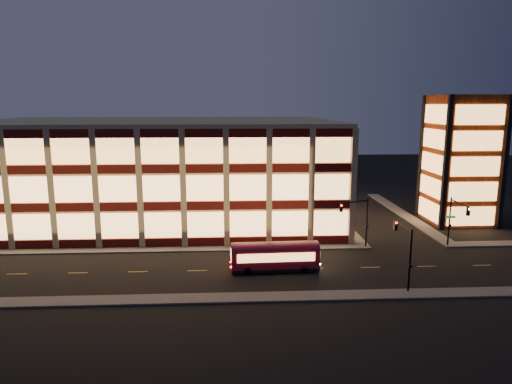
{
  "coord_description": "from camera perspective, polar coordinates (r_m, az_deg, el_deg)",
  "views": [
    {
      "loc": [
        7.7,
        -50.52,
        16.81
      ],
      "look_at": [
        10.78,
        8.0,
        5.43
      ],
      "focal_mm": 32.0,
      "sensor_mm": 36.0,
      "label": 1
    }
  ],
  "objects": [
    {
      "name": "sidewalk_tower_south",
      "position": [
        63.07,
        28.09,
        -5.73
      ],
      "size": [
        14.0,
        2.0,
        0.15
      ],
      "primitive_type": "cube",
      "color": "#514F4C",
      "rests_on": "ground"
    },
    {
      "name": "sidewalk_tower_west",
      "position": [
        74.37,
        17.8,
        -2.55
      ],
      "size": [
        2.0,
        30.0,
        0.15
      ],
      "primitive_type": "cube",
      "color": "#514F4C",
      "rests_on": "ground"
    },
    {
      "name": "traffic_signal_far",
      "position": [
        54.3,
        12.59,
        -2.81
      ],
      "size": [
        3.79,
        1.87,
        6.0
      ],
      "color": "black",
      "rests_on": "ground"
    },
    {
      "name": "sidewalk_office_south",
      "position": [
        55.22,
        -14.15,
        -7.0
      ],
      "size": [
        54.0,
        2.0,
        0.15
      ],
      "primitive_type": "cube",
      "color": "#514F4C",
      "rests_on": "ground"
    },
    {
      "name": "trolley_bus",
      "position": [
        46.86,
        2.37,
        -7.88
      ],
      "size": [
        8.95,
        2.62,
        3.01
      ],
      "rotation": [
        0.0,
        0.0,
        0.04
      ],
      "color": "maroon",
      "rests_on": "ground"
    },
    {
      "name": "sidewalk_near",
      "position": [
        41.8,
        -13.72,
        -12.94
      ],
      "size": [
        100.0,
        2.0,
        0.15
      ],
      "primitive_type": "cube",
      "color": "#514F4C",
      "rests_on": "ground"
    },
    {
      "name": "traffic_signal_right",
      "position": [
        57.59,
        23.72,
        -2.71
      ],
      "size": [
        1.2,
        4.37,
        6.0
      ],
      "color": "black",
      "rests_on": "ground"
    },
    {
      "name": "sidewalk_office_east",
      "position": [
        71.23,
        9.49,
        -2.75
      ],
      "size": [
        2.0,
        30.0,
        0.15
      ],
      "primitive_type": "cube",
      "color": "#514F4C",
      "rests_on": "ground"
    },
    {
      "name": "office_building",
      "position": [
        68.93,
        -11.85,
        2.78
      ],
      "size": [
        50.45,
        30.45,
        14.5
      ],
      "color": "tan",
      "rests_on": "ground"
    },
    {
      "name": "traffic_signal_near",
      "position": [
        44.38,
        18.09,
        -6.18
      ],
      "size": [
        0.32,
        4.45,
        6.0
      ],
      "color": "black",
      "rests_on": "ground"
    },
    {
      "name": "stair_tower",
      "position": [
        70.74,
        24.19,
        3.68
      ],
      "size": [
        8.6,
        8.6,
        18.0
      ],
      "color": "#8C3814",
      "rests_on": "ground"
    },
    {
      "name": "ground",
      "position": [
        53.8,
        -11.18,
        -7.44
      ],
      "size": [
        200.0,
        200.0,
        0.0
      ],
      "primitive_type": "plane",
      "color": "black",
      "rests_on": "ground"
    }
  ]
}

